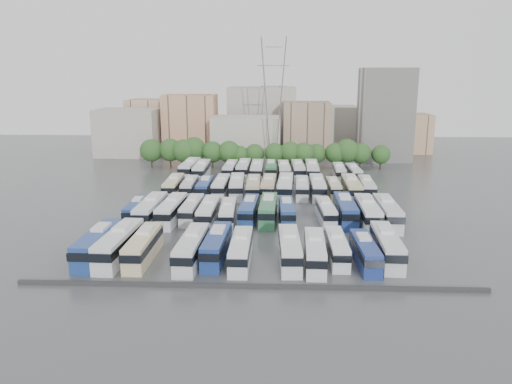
{
  "coord_description": "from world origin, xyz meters",
  "views": [
    {
      "loc": [
        3.0,
        -87.65,
        24.99
      ],
      "look_at": [
        -0.77,
        3.01,
        3.0
      ],
      "focal_mm": 35.0,
      "sensor_mm": 36.0,
      "label": 1
    }
  ],
  "objects_px": {
    "bus_r0_s4": "(192,248)",
    "bus_r1_s12": "(368,212)",
    "bus_r0_s10": "(337,247)",
    "bus_r2_s1": "(174,186)",
    "bus_r0_s0": "(98,244)",
    "bus_r0_s9": "(315,251)",
    "bus_r1_s5": "(228,213)",
    "bus_r3_s1": "(190,168)",
    "bus_r2_s13": "(367,187)",
    "bus_r3_s5": "(244,169)",
    "bus_r0_s11": "(365,251)",
    "bus_r3_s8": "(284,170)",
    "bus_r0_s2": "(143,246)",
    "bus_r3_s12": "(339,172)",
    "bus_r0_s8": "(290,249)",
    "bus_r1_s11": "(345,210)",
    "bus_r1_s10": "(326,212)",
    "bus_r3_s2": "(202,170)",
    "bus_r2_s8": "(285,187)",
    "bus_r1_s1": "(151,210)",
    "bus_r2_s12": "(352,188)",
    "bus_r3_s10": "(312,170)",
    "bus_r1_s7": "(268,209)",
    "bus_r2_s4": "(221,186)",
    "bus_r2_s9": "(302,187)",
    "bus_r1_s13": "(387,212)",
    "bus_r1_s3": "(192,209)",
    "bus_r3_s9": "(298,170)",
    "apartment_tower": "(385,114)",
    "bus_r2_s2": "(189,187)",
    "bus_r2_s10": "(317,187)",
    "bus_r2_s6": "(253,187)",
    "bus_r0_s6": "(241,250)",
    "bus_r3_s13": "(354,172)",
    "bus_r2_s7": "(269,187)",
    "bus_r1_s2": "(172,210)",
    "bus_r0_s1": "(119,244)",
    "bus_r1_s0": "(137,209)",
    "bus_r3_s4": "(230,170)",
    "bus_r3_s7": "(271,169)",
    "bus_r3_s6": "(257,170)",
    "bus_r2_s3": "(205,187)",
    "bus_r1_s6": "(249,210)",
    "bus_r2_s11": "(334,188)",
    "bus_r1_s4": "(209,212)",
    "bus_r2_s5": "(237,186)",
    "electricity_pylon": "(273,95)",
    "bus_r1_s8": "(287,211)",
    "bus_r0_s5": "(217,245)"
  },
  "relations": [
    {
      "from": "bus_r1_s12",
      "to": "bus_r3_s2",
      "type": "distance_m",
      "value": 48.79
    },
    {
      "from": "bus_r1_s11",
      "to": "bus_r2_s4",
      "type": "xyz_separation_m",
      "value": [
        -23.24,
        17.4,
        -0.15
      ]
    },
    {
      "from": "bus_r1_s5",
      "to": "bus_r3_s1",
      "type": "relative_size",
      "value": 0.84
    },
    {
      "from": "bus_r2_s7",
      "to": "bus_r2_s6",
      "type": "bearing_deg",
      "value": -166.31
    },
    {
      "from": "bus_r1_s8",
      "to": "bus_r0_s5",
      "type": "bearing_deg",
      "value": -120.48
    },
    {
      "from": "bus_r2_s6",
      "to": "bus_r2_s10",
      "type": "distance_m",
      "value": 13.14
    },
    {
      "from": "bus_r0_s11",
      "to": "bus_r3_s8",
      "type": "relative_size",
      "value": 0.9
    },
    {
      "from": "bus_r0_s1",
      "to": "bus_r1_s11",
      "type": "bearing_deg",
      "value": 31.96
    },
    {
      "from": "bus_r0_s2",
      "to": "bus_r0_s9",
      "type": "bearing_deg",
      "value": -2.09
    },
    {
      "from": "bus_r3_s5",
      "to": "bus_r1_s0",
      "type": "bearing_deg",
      "value": -113.28
    },
    {
      "from": "bus_r0_s0",
      "to": "bus_r1_s4",
      "type": "relative_size",
      "value": 1.08
    },
    {
      "from": "bus_r2_s11",
      "to": "bus_r3_s7",
      "type": "height_order",
      "value": "bus_r3_s7"
    },
    {
      "from": "bus_r0_s6",
      "to": "bus_r3_s13",
      "type": "distance_m",
      "value": 58.81
    },
    {
      "from": "bus_r2_s10",
      "to": "bus_r3_s4",
      "type": "bearing_deg",
      "value": 137.58
    },
    {
      "from": "bus_r3_s1",
      "to": "bus_r3_s5",
      "type": "bearing_deg",
      "value": 3.38
    },
    {
      "from": "bus_r1_s7",
      "to": "bus_r3_s2",
      "type": "bearing_deg",
      "value": 117.69
    },
    {
      "from": "bus_r0_s4",
      "to": "bus_r1_s7",
      "type": "distance_m",
      "value": 21.99
    },
    {
      "from": "bus_r1_s2",
      "to": "bus_r2_s12",
      "type": "height_order",
      "value": "bus_r2_s12"
    },
    {
      "from": "bus_r0_s10",
      "to": "bus_r1_s11",
      "type": "relative_size",
      "value": 0.84
    },
    {
      "from": "apartment_tower",
      "to": "bus_r0_s9",
      "type": "relative_size",
      "value": 2.15
    },
    {
      "from": "bus_r0_s4",
      "to": "bus_r3_s6",
      "type": "distance_m",
      "value": 54.65
    },
    {
      "from": "bus_r1_s10",
      "to": "bus_r3_s2",
      "type": "distance_m",
      "value": 43.21
    },
    {
      "from": "bus_r3_s13",
      "to": "bus_r2_s1",
      "type": "bearing_deg",
      "value": -158.65
    },
    {
      "from": "bus_r1_s13",
      "to": "bus_r3_s8",
      "type": "relative_size",
      "value": 1.07
    },
    {
      "from": "bus_r0_s2",
      "to": "bus_r3_s12",
      "type": "xyz_separation_m",
      "value": [
        32.95,
        54.11,
        -0.21
      ]
    },
    {
      "from": "bus_r1_s12",
      "to": "bus_r1_s11",
      "type": "bearing_deg",
      "value": 153.25
    },
    {
      "from": "apartment_tower",
      "to": "bus_r2_s8",
      "type": "xyz_separation_m",
      "value": [
        -29.12,
        -46.51,
        -10.9
      ]
    },
    {
      "from": "bus_r2_s8",
      "to": "bus_r3_s1",
      "type": "relative_size",
      "value": 1.02
    },
    {
      "from": "bus_r1_s0",
      "to": "bus_r3_s7",
      "type": "relative_size",
      "value": 0.89
    },
    {
      "from": "bus_r1_s1",
      "to": "bus_r2_s2",
      "type": "relative_size",
      "value": 1.21
    },
    {
      "from": "bus_r0_s11",
      "to": "bus_r3_s10",
      "type": "relative_size",
      "value": 0.85
    },
    {
      "from": "bus_r2_s2",
      "to": "bus_r2_s10",
      "type": "xyz_separation_m",
      "value": [
        26.45,
        -0.23,
        0.25
      ]
    },
    {
      "from": "bus_r0_s10",
      "to": "bus_r2_s1",
      "type": "height_order",
      "value": "bus_r2_s1"
    },
    {
      "from": "bus_r1_s6",
      "to": "bus_r3_s8",
      "type": "distance_m",
      "value": 35.55
    },
    {
      "from": "electricity_pylon",
      "to": "bus_r3_s10",
      "type": "xyz_separation_m",
      "value": [
        9.47,
        -20.59,
        -16.6
      ]
    },
    {
      "from": "bus_r2_s1",
      "to": "bus_r2_s13",
      "type": "relative_size",
      "value": 1.04
    },
    {
      "from": "bus_r0_s11",
      "to": "bus_r1_s5",
      "type": "bearing_deg",
      "value": 136.89
    },
    {
      "from": "bus_r0_s11",
      "to": "bus_r3_s5",
      "type": "distance_m",
      "value": 59.07
    },
    {
      "from": "bus_r2_s3",
      "to": "bus_r2_s10",
      "type": "height_order",
      "value": "bus_r2_s10"
    },
    {
      "from": "bus_r2_s4",
      "to": "bus_r2_s9",
      "type": "height_order",
      "value": "bus_r2_s4"
    },
    {
      "from": "bus_r0_s10",
      "to": "bus_r3_s6",
      "type": "xyz_separation_m",
      "value": [
        -12.96,
        52.48,
        0.3
      ]
    },
    {
      "from": "bus_r1_s10",
      "to": "bus_r3_s5",
      "type": "xyz_separation_m",
      "value": [
        -16.5,
        36.24,
        0.29
      ]
    },
    {
      "from": "bus_r0_s0",
      "to": "bus_r0_s9",
      "type": "relative_size",
      "value": 1.09
    },
    {
      "from": "bus_r0_s8",
      "to": "bus_r1_s11",
      "type": "distance_m",
      "value": 21.8
    },
    {
      "from": "bus_r1_s1",
      "to": "bus_r2_s12",
      "type": "height_order",
      "value": "bus_r1_s1"
    },
    {
      "from": "bus_r2_s4",
      "to": "bus_r2_s11",
      "type": "bearing_deg",
      "value": 2.52
    },
    {
      "from": "bus_r1_s3",
      "to": "bus_r3_s9",
      "type": "bearing_deg",
      "value": 62.07
    },
    {
      "from": "bus_r0_s4",
      "to": "bus_r1_s12",
      "type": "bearing_deg",
      "value": 35.96
    },
    {
      "from": "bus_r1_s4",
      "to": "bus_r2_s5",
      "type": "distance_m",
      "value": 19.42
    },
    {
      "from": "bus_r1_s1",
      "to": "bus_r1_s7",
      "type": "xyz_separation_m",
      "value": [
        19.9,
        1.78,
        -0.13
      ]
    }
  ]
}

